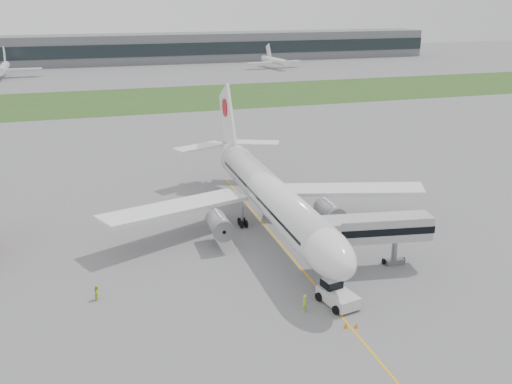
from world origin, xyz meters
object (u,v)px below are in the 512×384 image
object	(u,v)px
jet_bridge	(368,230)
ground_crew_near	(304,303)
airliner	(268,192)
pushback_tug	(336,293)

from	to	relation	value
jet_bridge	ground_crew_near	bearing A→B (deg)	-137.83
airliner	pushback_tug	xyz separation A→B (m)	(0.64, -22.03, -4.53)
pushback_tug	jet_bridge	xyz separation A→B (m)	(7.09, 6.77, 3.94)
jet_bridge	airliner	bearing A→B (deg)	125.61
jet_bridge	pushback_tug	bearing A→B (deg)	-127.54
ground_crew_near	jet_bridge	bearing A→B (deg)	173.76
airliner	jet_bridge	world-z (taller)	airliner
airliner	pushback_tug	distance (m)	22.50
airliner	jet_bridge	xyz separation A→B (m)	(7.73, -15.26, -0.59)
pushback_tug	ground_crew_near	distance (m)	4.00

